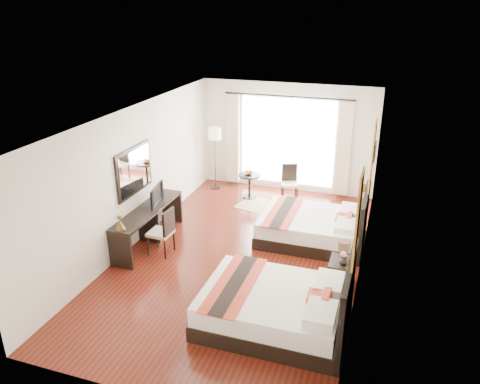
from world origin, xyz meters
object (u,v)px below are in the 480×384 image
(bed_near, at_px, (279,307))
(table_lamp, at_px, (344,247))
(television, at_px, (154,195))
(floor_lamp, at_px, (215,138))
(bed_far, at_px, (315,227))
(window_chair, at_px, (289,189))
(vase, at_px, (343,262))
(desk_chair, at_px, (162,240))
(fruit_bowl, at_px, (248,174))
(nightstand, at_px, (341,274))
(side_table, at_px, (249,186))
(console_desk, at_px, (149,226))

(bed_near, height_order, table_lamp, bed_near)
(television, height_order, floor_lamp, floor_lamp)
(bed_far, distance_m, window_chair, 2.23)
(bed_far, relative_size, vase, 15.53)
(vase, relative_size, floor_lamp, 0.08)
(desk_chair, relative_size, fruit_bowl, 4.74)
(bed_near, xyz_separation_m, table_lamp, (0.79, 1.47, 0.41))
(bed_far, distance_m, fruit_bowl, 2.67)
(nightstand, relative_size, table_lamp, 1.57)
(fruit_bowl, bearing_deg, television, -114.66)
(bed_near, relative_size, window_chair, 2.51)
(side_table, distance_m, fruit_bowl, 0.34)
(television, bearing_deg, bed_far, -83.85)
(bed_near, distance_m, vase, 1.49)
(bed_near, distance_m, nightstand, 1.56)
(console_desk, height_order, floor_lamp, floor_lamp)
(console_desk, bearing_deg, side_table, 66.67)
(console_desk, relative_size, fruit_bowl, 10.93)
(bed_far, xyz_separation_m, window_chair, (-0.99, 1.99, -0.04))
(television, distance_m, window_chair, 3.71)
(bed_near, height_order, bed_far, bed_near)
(desk_chair, distance_m, side_table, 3.34)
(vase, distance_m, desk_chair, 3.54)
(nightstand, relative_size, television, 0.74)
(console_desk, distance_m, fruit_bowl, 3.17)
(bed_near, bearing_deg, table_lamp, 61.76)
(nightstand, distance_m, fruit_bowl, 4.32)
(television, distance_m, desk_chair, 1.00)
(vase, bearing_deg, bed_far, 114.17)
(nightstand, xyz_separation_m, window_chair, (-1.74, 3.56, 0.01))
(television, bearing_deg, fruit_bowl, -34.15)
(desk_chair, relative_size, floor_lamp, 0.58)
(vase, relative_size, side_table, 0.22)
(floor_lamp, bearing_deg, window_chair, -3.01)
(bed_near, xyz_separation_m, side_table, (-1.93, 4.67, -0.01))
(bed_near, relative_size, nightstand, 4.15)
(bed_far, height_order, floor_lamp, floor_lamp)
(window_chair, bearing_deg, fruit_bowl, -94.45)
(side_table, bearing_deg, console_desk, -113.33)
(vase, bearing_deg, console_desk, 172.63)
(bed_far, height_order, desk_chair, bed_far)
(table_lamp, xyz_separation_m, fruit_bowl, (-2.74, 3.19, -0.08))
(television, bearing_deg, nightstand, -109.13)
(vase, distance_m, floor_lamp, 5.41)
(console_desk, distance_m, window_chair, 3.87)
(desk_chair, relative_size, window_chair, 1.08)
(desk_chair, height_order, window_chair, desk_chair)
(bed_far, bearing_deg, desk_chair, -151.82)
(bed_near, bearing_deg, television, 147.52)
(vase, distance_m, fruit_bowl, 4.39)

